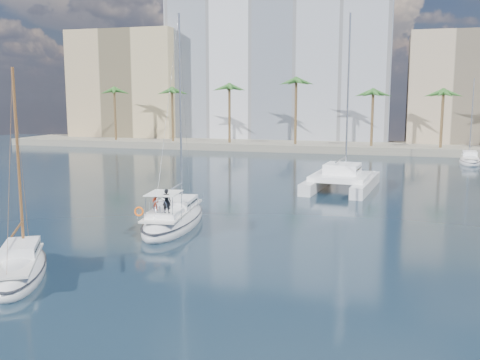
% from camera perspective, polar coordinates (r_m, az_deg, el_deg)
% --- Properties ---
extents(ground, '(160.00, 160.00, 0.00)m').
position_cam_1_polar(ground, '(34.34, -0.68, -6.34)').
color(ground, black).
rests_on(ground, ground).
extents(quay, '(120.00, 14.00, 1.20)m').
position_cam_1_polar(quay, '(93.64, 9.97, 3.54)').
color(quay, gray).
rests_on(quay, ground).
extents(building_modern, '(42.00, 16.00, 28.00)m').
position_cam_1_polar(building_modern, '(107.07, 4.31, 11.47)').
color(building_modern, silver).
rests_on(building_modern, ground).
extents(building_tan_left, '(22.00, 14.00, 22.00)m').
position_cam_1_polar(building_tan_left, '(113.15, -11.41, 9.66)').
color(building_tan_left, tan).
rests_on(building_tan_left, ground).
extents(building_beige, '(20.00, 14.00, 20.00)m').
position_cam_1_polar(building_beige, '(102.57, 23.11, 8.68)').
color(building_beige, tan).
rests_on(building_beige, ground).
extents(palm_left, '(3.60, 3.60, 12.30)m').
position_cam_1_polar(palm_left, '(98.83, -10.42, 9.42)').
color(palm_left, brown).
rests_on(palm_left, ground).
extents(palm_centre, '(3.60, 3.60, 12.30)m').
position_cam_1_polar(palm_centre, '(89.29, 9.87, 9.52)').
color(palm_centre, brown).
rests_on(palm_centre, ground).
extents(main_sloop, '(4.59, 10.84, 15.62)m').
position_cam_1_polar(main_sloop, '(38.07, -7.05, -4.12)').
color(main_sloop, silver).
rests_on(main_sloop, ground).
extents(small_sloop, '(5.91, 7.94, 11.12)m').
position_cam_1_polar(small_sloop, '(29.44, -22.43, -8.78)').
color(small_sloop, silver).
rests_on(small_sloop, ground).
extents(catamaran, '(7.03, 12.27, 17.15)m').
position_cam_1_polar(catamaran, '(53.74, 10.81, 0.27)').
color(catamaran, silver).
rests_on(catamaran, ground).
extents(seagull, '(0.97, 0.42, 0.18)m').
position_cam_1_polar(seagull, '(43.50, -8.22, -1.95)').
color(seagull, silver).
rests_on(seagull, ground).
extents(moored_yacht_a, '(3.37, 9.52, 11.90)m').
position_cam_1_polar(moored_yacht_a, '(80.00, 23.29, 1.65)').
color(moored_yacht_a, silver).
rests_on(moored_yacht_a, ground).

